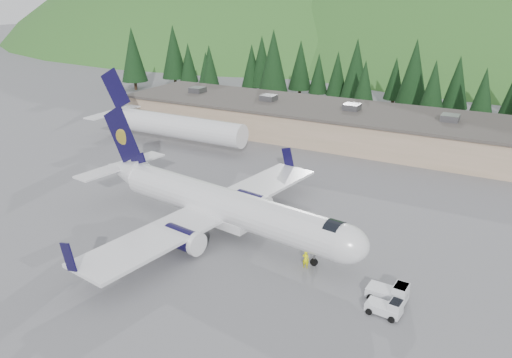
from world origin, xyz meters
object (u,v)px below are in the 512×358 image
object	(u,v)px
second_airliner	(166,124)
baggage_tug_a	(391,293)
baggage_tug_b	(387,308)
airliner	(220,205)
terminal_building	(322,121)
ramp_worker	(306,259)

from	to	relation	value
second_airliner	baggage_tug_a	world-z (taller)	second_airliner
baggage_tug_b	airliner	bearing A→B (deg)	168.18
baggage_tug_a	terminal_building	world-z (taller)	terminal_building
second_airliner	baggage_tug_a	size ratio (longest dim) A/B	8.55
airliner	baggage_tug_b	xyz separation A→B (m)	(18.71, -5.72, -2.35)
ramp_worker	terminal_building	bearing A→B (deg)	-73.70
baggage_tug_a	ramp_worker	bearing A→B (deg)	172.78
second_airliner	terminal_building	size ratio (longest dim) A/B	0.39
second_airliner	ramp_worker	distance (m)	42.17
baggage_tug_b	ramp_worker	distance (m)	8.87
airliner	baggage_tug_b	bearing A→B (deg)	-8.58
baggage_tug_a	baggage_tug_b	size ratio (longest dim) A/B	1.16
second_airliner	baggage_tug_a	distance (m)	49.62
ramp_worker	baggage_tug_b	bearing A→B (deg)	154.04
second_airliner	baggage_tug_b	size ratio (longest dim) A/B	9.90
terminal_building	airliner	bearing A→B (deg)	-83.92
baggage_tug_a	ramp_worker	xyz separation A→B (m)	(-7.97, 1.42, 0.10)
airliner	baggage_tug_a	xyz separation A→B (m)	(18.47, -3.76, -2.24)
ramp_worker	second_airliner	bearing A→B (deg)	-38.66
baggage_tug_b	terminal_building	size ratio (longest dim) A/B	0.04
baggage_tug_b	second_airliner	bearing A→B (deg)	152.29
airliner	baggage_tug_a	distance (m)	18.98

